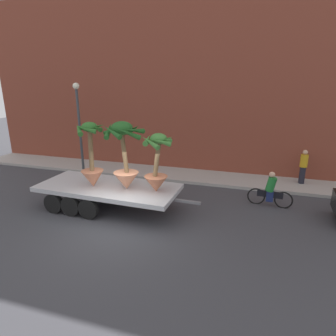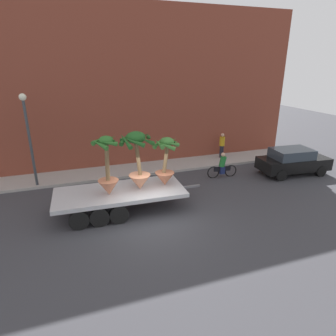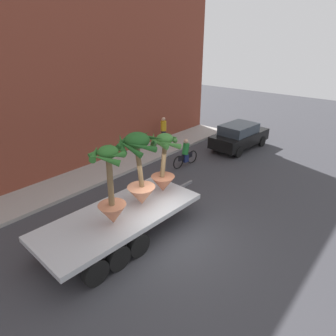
# 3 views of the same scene
# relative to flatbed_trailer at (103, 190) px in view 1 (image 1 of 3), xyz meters

# --- Properties ---
(ground_plane) EXTENTS (60.00, 60.00, 0.00)m
(ground_plane) POSITION_rel_flatbed_trailer_xyz_m (1.36, -1.26, -0.77)
(ground_plane) COLOR #38383D
(sidewalk) EXTENTS (24.00, 2.20, 0.15)m
(sidewalk) POSITION_rel_flatbed_trailer_xyz_m (1.36, 4.84, -0.69)
(sidewalk) COLOR #A39E99
(sidewalk) RESTS_ON ground
(building_facade) EXTENTS (24.00, 1.20, 9.74)m
(building_facade) POSITION_rel_flatbed_trailer_xyz_m (1.36, 6.54, 4.10)
(building_facade) COLOR brown
(building_facade) RESTS_ON ground
(flatbed_trailer) EXTENTS (6.77, 2.61, 0.98)m
(flatbed_trailer) POSITION_rel_flatbed_trailer_xyz_m (0.00, 0.00, 0.00)
(flatbed_trailer) COLOR #B7BABF
(flatbed_trailer) RESTS_ON ground
(potted_palm_rear) EXTENTS (1.14, 1.27, 2.61)m
(potted_palm_rear) POSITION_rel_flatbed_trailer_xyz_m (-0.26, -0.27, 1.29)
(potted_palm_rear) COLOR #C17251
(potted_palm_rear) RESTS_ON flatbed_trailer
(potted_palm_middle) EXTENTS (1.60, 1.58, 2.67)m
(potted_palm_middle) POSITION_rel_flatbed_trailer_xyz_m (1.10, -0.14, 1.55)
(potted_palm_middle) COLOR tan
(potted_palm_middle) RESTS_ON flatbed_trailer
(potted_palm_front) EXTENTS (1.24, 1.36, 2.28)m
(potted_palm_front) POSITION_rel_flatbed_trailer_xyz_m (2.39, -0.07, 1.24)
(potted_palm_front) COLOR #B26647
(potted_palm_front) RESTS_ON flatbed_trailer
(cyclist) EXTENTS (1.84, 0.38, 1.54)m
(cyclist) POSITION_rel_flatbed_trailer_xyz_m (6.63, 2.14, -0.10)
(cyclist) COLOR black
(cyclist) RESTS_ON ground
(pedestrian_near_gate) EXTENTS (0.36, 0.36, 1.71)m
(pedestrian_near_gate) POSITION_rel_flatbed_trailer_xyz_m (8.23, 5.14, 0.28)
(pedestrian_near_gate) COLOR black
(pedestrian_near_gate) RESTS_ON sidewalk
(street_lamp) EXTENTS (0.36, 0.36, 4.83)m
(street_lamp) POSITION_rel_flatbed_trailer_xyz_m (-3.59, 4.04, 2.46)
(street_lamp) COLOR #383D42
(street_lamp) RESTS_ON sidewalk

